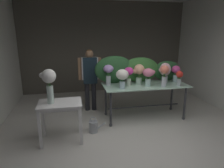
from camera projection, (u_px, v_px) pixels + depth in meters
ground_plane at (118, 111)px, 5.30m from camera, size 8.79×8.79×0.00m
wall_back at (104, 47)px, 6.81m from camera, size 5.59×0.12×2.98m
wall_right at (218, 52)px, 5.46m from camera, size 0.12×4.12×2.98m
display_table_glass at (145, 90)px, 4.73m from camera, size 1.96×0.83×0.83m
side_table_white at (60, 108)px, 3.73m from camera, size 0.79×0.55×0.77m
florist at (90, 74)px, 5.11m from camera, size 0.59×0.24×1.59m
foliage_backdrop at (135, 70)px, 4.87m from camera, size 2.17×0.30×0.65m
vase_blush_tulips at (165, 71)px, 4.78m from camera, size 0.30×0.27×0.48m
vase_magenta_hydrangea at (129, 74)px, 4.54m from camera, size 0.21×0.21×0.43m
vase_ivory_freesia at (122, 76)px, 4.31m from camera, size 0.28×0.27×0.42m
vase_peach_roses at (139, 72)px, 4.68m from camera, size 0.30×0.24×0.47m
vase_fuchsia_ranunculus at (176, 72)px, 4.89m from camera, size 0.20×0.20×0.40m
vase_coral_stock at (164, 74)px, 4.45m from camera, size 0.20×0.19×0.49m
vase_lilac_anemones at (108, 72)px, 4.55m from camera, size 0.23×0.23×0.48m
vase_scarlet_carnations at (179, 77)px, 4.53m from camera, size 0.18×0.15×0.35m
vase_rosy_lilies at (148, 75)px, 4.50m from camera, size 0.28×0.25×0.41m
vase_white_roses_tall at (49, 82)px, 3.56m from camera, size 0.29×0.25×0.63m
watering_can at (93, 126)px, 4.16m from camera, size 0.35×0.18×0.34m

